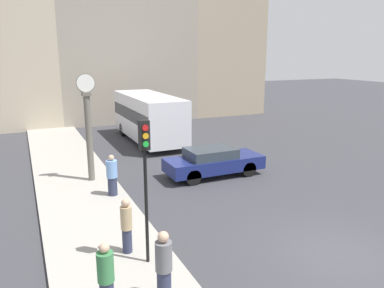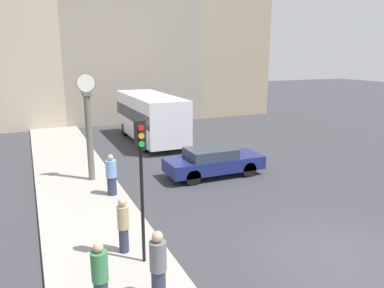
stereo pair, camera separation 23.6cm
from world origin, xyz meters
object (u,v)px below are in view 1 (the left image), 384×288
object	(u,v)px
traffic_light_near	(145,163)
street_clock	(89,128)
sedan_car	(213,161)
pedestrian_blue_stripe	(112,176)
pedestrian_tan_coat	(127,225)
bus_distant	(149,116)
pedestrian_green_hoodie	(106,278)
pedestrian_grey_jacket	(164,266)

from	to	relation	value
traffic_light_near	street_clock	xyz separation A→B (m)	(-0.18, 7.59, -0.43)
sedan_car	street_clock	size ratio (longest dim) A/B	0.99
pedestrian_blue_stripe	pedestrian_tan_coat	xyz separation A→B (m)	(-0.64, -4.62, 0.01)
bus_distant	street_clock	world-z (taller)	street_clock
street_clock	pedestrian_green_hoodie	bearing A→B (deg)	-97.86
traffic_light_near	pedestrian_grey_jacket	xyz separation A→B (m)	(-0.16, -1.70, -1.96)
street_clock	pedestrian_green_hoodie	world-z (taller)	street_clock
traffic_light_near	pedestrian_green_hoodie	distance (m)	2.90
sedan_car	pedestrian_blue_stripe	size ratio (longest dim) A/B	2.79
street_clock	pedestrian_blue_stripe	bearing A→B (deg)	-78.88
pedestrian_grey_jacket	pedestrian_green_hoodie	world-z (taller)	pedestrian_grey_jacket
pedestrian_grey_jacket	pedestrian_tan_coat	size ratio (longest dim) A/B	1.05
traffic_light_near	pedestrian_green_hoodie	world-z (taller)	traffic_light_near
bus_distant	pedestrian_grey_jacket	distance (m)	16.77
sedan_car	bus_distant	xyz separation A→B (m)	(-0.52, 8.14, 1.03)
bus_distant	pedestrian_grey_jacket	world-z (taller)	bus_distant
bus_distant	traffic_light_near	xyz separation A→B (m)	(-4.75, -14.32, 1.20)
bus_distant	pedestrian_blue_stripe	distance (m)	10.06
bus_distant	pedestrian_tan_coat	size ratio (longest dim) A/B	4.90
traffic_light_near	street_clock	distance (m)	7.61
sedan_car	pedestrian_blue_stripe	world-z (taller)	pedestrian_blue_stripe
pedestrian_tan_coat	sedan_car	bearing A→B (deg)	44.02
sedan_car	pedestrian_green_hoodie	world-z (taller)	pedestrian_green_hoodie
sedan_car	traffic_light_near	bearing A→B (deg)	-130.43
street_clock	pedestrian_grey_jacket	size ratio (longest dim) A/B	2.77
pedestrian_blue_stripe	pedestrian_green_hoodie	bearing A→B (deg)	-103.87
bus_distant	pedestrian_blue_stripe	world-z (taller)	bus_distant
sedan_car	bus_distant	distance (m)	8.22
bus_distant	street_clock	distance (m)	8.37
pedestrian_green_hoodie	pedestrian_blue_stripe	size ratio (longest dim) A/B	0.98
traffic_light_near	pedestrian_grey_jacket	size ratio (longest dim) A/B	2.30
street_clock	bus_distant	bearing A→B (deg)	53.79
traffic_light_near	pedestrian_blue_stripe	size ratio (longest dim) A/B	2.35
street_clock	pedestrian_blue_stripe	distance (m)	2.77
pedestrian_grey_jacket	pedestrian_tan_coat	bearing A→B (deg)	95.07
traffic_light_near	pedestrian_grey_jacket	bearing A→B (deg)	-95.28
bus_distant	pedestrian_tan_coat	xyz separation A→B (m)	(-5.12, -13.59, -0.78)
bus_distant	pedestrian_blue_stripe	xyz separation A→B (m)	(-4.48, -8.97, -0.79)
traffic_light_near	pedestrian_grey_jacket	world-z (taller)	traffic_light_near
sedan_car	traffic_light_near	distance (m)	8.42
pedestrian_grey_jacket	pedestrian_green_hoodie	xyz separation A→B (m)	(-1.28, 0.16, -0.04)
sedan_car	bus_distant	bearing A→B (deg)	93.64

